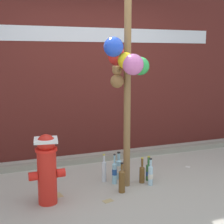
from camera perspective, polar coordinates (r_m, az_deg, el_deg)
The scene contains 15 objects.
ground_plane at distance 4.05m, azimuth 4.22°, elevation -13.85°, with size 14.00×14.00×0.00m, color #ADA899.
building_wall at distance 5.42m, azimuth -3.80°, elevation 10.28°, with size 10.00×0.21×3.33m.
curb_strip at distance 5.15m, azimuth -1.81°, elevation -8.06°, with size 8.00×0.12×0.08m, color gray.
memorial_post at distance 3.90m, azimuth 2.50°, elevation 10.81°, with size 0.63×0.60×2.94m.
fire_hydrant at distance 3.69m, azimuth -11.35°, elevation -9.51°, with size 0.40×0.29×0.79m.
bottle_0 at distance 3.98m, azimuth 1.74°, elevation -11.87°, with size 0.08×0.08×0.37m.
bottle_1 at distance 4.22m, azimuth 6.75°, elevation -10.84°, with size 0.06×0.06×0.35m.
bottle_2 at distance 4.38m, azimuth 6.41°, elevation -10.27°, with size 0.07×0.07×0.33m.
bottle_3 at distance 4.23m, azimuth 0.44°, elevation -10.48°, with size 0.06×0.06×0.39m.
bottle_4 at distance 4.29m, azimuth 5.28°, elevation -10.63°, with size 0.07×0.07×0.34m.
bottle_5 at distance 4.30m, azimuth -1.41°, elevation -10.15°, with size 0.06×0.06×0.37m.
bottle_6 at distance 4.40m, azimuth 1.19°, elevation -9.77°, with size 0.08×0.08×0.37m.
litter_0 at distance 5.00m, azimuth 13.15°, elevation -9.32°, with size 0.06×0.07×0.01m, color silver.
litter_1 at distance 3.82m, azimuth -0.71°, elevation -15.29°, with size 0.12×0.08×0.01m, color tan.
litter_2 at distance 4.01m, azimuth -9.50°, elevation -14.17°, with size 0.14×0.10×0.01m, color tan.
Camera 1 is at (-1.57, -3.36, 1.64)m, focal length 52.16 mm.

